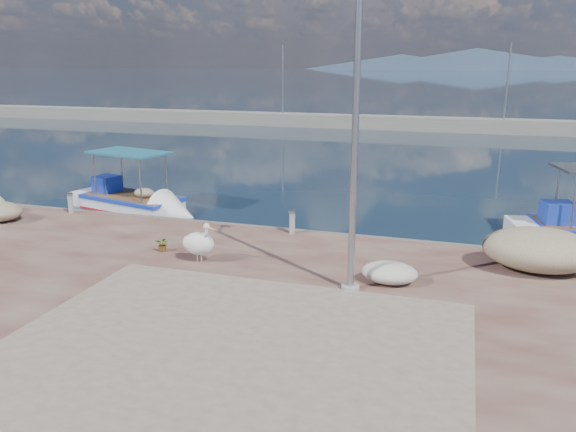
# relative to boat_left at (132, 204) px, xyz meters

# --- Properties ---
(ground) EXTENTS (1400.00, 1400.00, 0.00)m
(ground) POSITION_rel_boat_left_xyz_m (7.94, -7.46, -0.22)
(ground) COLOR #162635
(ground) RESTS_ON ground
(quay_patch) EXTENTS (9.00, 7.00, 0.01)m
(quay_patch) POSITION_rel_boat_left_xyz_m (8.94, -10.46, 0.29)
(quay_patch) COLOR gray
(quay_patch) RESTS_ON quay
(breakwater) EXTENTS (120.00, 2.20, 7.50)m
(breakwater) POSITION_rel_boat_left_xyz_m (7.94, 32.54, 0.39)
(breakwater) COLOR gray
(breakwater) RESTS_ON ground
(mountains) EXTENTS (370.00, 280.00, 22.00)m
(mountains) POSITION_rel_boat_left_xyz_m (12.34, 642.54, 9.29)
(mountains) COLOR #28384C
(mountains) RESTS_ON ground
(boat_left) EXTENTS (6.09, 3.19, 2.80)m
(boat_left) POSITION_rel_boat_left_xyz_m (0.00, 0.00, 0.00)
(boat_left) COLOR white
(boat_left) RESTS_ON ground
(pelican) EXTENTS (1.23, 0.80, 1.17)m
(pelican) POSITION_rel_boat_left_xyz_m (6.19, -6.22, 0.83)
(pelican) COLOR tan
(pelican) RESTS_ON quay
(lamp_post) EXTENTS (0.44, 0.96, 7.00)m
(lamp_post) POSITION_rel_boat_left_xyz_m (10.56, -6.86, 3.58)
(lamp_post) COLOR gray
(lamp_post) RESTS_ON quay
(bollard_near) EXTENTS (0.25, 0.25, 0.77)m
(bollard_near) POSITION_rel_boat_left_xyz_m (7.83, -2.86, 0.70)
(bollard_near) COLOR gray
(bollard_near) RESTS_ON quay
(bollard_far) EXTENTS (0.25, 0.25, 0.75)m
(bollard_far) POSITION_rel_boat_left_xyz_m (-0.68, -2.86, 0.69)
(bollard_far) COLOR gray
(bollard_far) RESTS_ON quay
(potted_plant) EXTENTS (0.40, 0.35, 0.44)m
(potted_plant) POSITION_rel_boat_left_xyz_m (4.76, -5.72, 0.50)
(potted_plant) COLOR #33722D
(potted_plant) RESTS_ON quay
(net_pile_c) EXTENTS (2.90, 2.07, 1.14)m
(net_pile_c) POSITION_rel_boat_left_xyz_m (15.05, -4.08, 0.85)
(net_pile_c) COLOR tan
(net_pile_c) RESTS_ON quay
(net_pile_d) EXTENTS (1.40, 1.05, 0.53)m
(net_pile_d) POSITION_rel_boat_left_xyz_m (11.40, -6.15, 0.54)
(net_pile_d) COLOR silver
(net_pile_d) RESTS_ON quay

